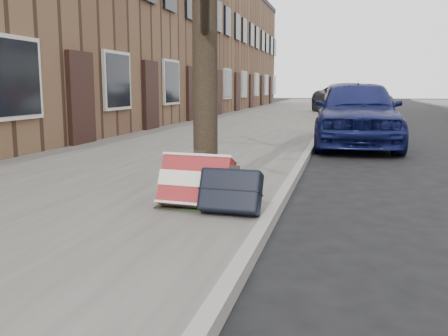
% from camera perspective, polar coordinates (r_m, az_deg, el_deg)
% --- Properties ---
extents(ground, '(120.00, 120.00, 0.00)m').
position_cam_1_polar(ground, '(4.11, 21.06, -10.43)').
color(ground, black).
rests_on(ground, ground).
extents(near_sidewalk, '(5.00, 70.00, 0.12)m').
position_cam_1_polar(near_sidewalk, '(19.15, 4.25, 5.36)').
color(near_sidewalk, slate).
rests_on(near_sidewalk, ground).
extents(house_near, '(6.80, 40.00, 7.00)m').
position_cam_1_polar(house_near, '(21.92, -11.10, 14.71)').
color(house_near, brown).
rests_on(house_near, ground).
extents(dirt_patch, '(0.85, 0.85, 0.02)m').
position_cam_1_polar(dirt_patch, '(5.39, -2.18, -3.79)').
color(dirt_patch, black).
rests_on(dirt_patch, near_sidewalk).
extents(suitcase_red, '(0.76, 0.47, 0.56)m').
position_cam_1_polar(suitcase_red, '(5.02, -3.19, -1.58)').
color(suitcase_red, maroon).
rests_on(suitcase_red, near_sidewalk).
extents(suitcase_navy, '(0.62, 0.38, 0.47)m').
position_cam_1_polar(suitcase_navy, '(4.80, 0.75, -2.63)').
color(suitcase_navy, black).
rests_on(suitcase_navy, near_sidewalk).
extents(car_near_front, '(1.96, 4.59, 1.55)m').
position_cam_1_polar(car_near_front, '(11.79, 14.90, 6.15)').
color(car_near_front, '#11174C').
rests_on(car_near_front, ground).
extents(car_near_mid, '(2.25, 4.59, 1.45)m').
position_cam_1_polar(car_near_mid, '(19.19, 14.50, 7.09)').
color(car_near_mid, '#B2B5B9').
rests_on(car_near_mid, ground).
extents(car_near_back, '(4.16, 6.08, 1.55)m').
position_cam_1_polar(car_near_back, '(24.38, 14.29, 7.61)').
color(car_near_back, '#38383D').
rests_on(car_near_back, ground).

